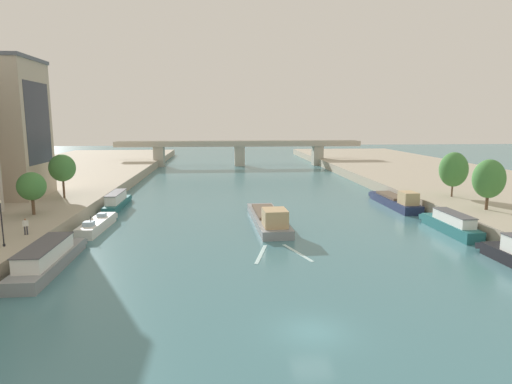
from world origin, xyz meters
The scene contains 17 objects.
ground_plane centered at (0.00, 0.00, 0.00)m, with size 400.00×400.00×0.00m, color #42757F.
quay_left centered at (-40.59, 55.00, 0.95)m, with size 36.00×170.00×1.90m, color #A89E89.
quay_right centered at (40.59, 55.00, 0.95)m, with size 36.00×170.00×1.90m, color #A89E89.
barge_midriver centered at (0.38, 27.61, 0.87)m, with size 4.15×17.49×2.96m.
wake_behind_barge centered at (0.12, 15.84, 0.01)m, with size 5.60×5.99×0.03m.
moored_boat_left_second centered at (-20.60, 13.06, 1.02)m, with size 2.78×13.35×2.44m.
moored_boat_left_far centered at (-20.18, 26.86, 0.63)m, with size 2.40×10.43×2.30m.
moored_boat_left_downstream centered at (-20.90, 40.05, 0.99)m, with size 1.99×11.98×2.39m.
moored_boat_right_end centered at (20.94, 22.07, 1.03)m, with size 2.14×11.15×2.47m.
moored_boat_right_midway centered at (20.71, 37.34, 0.90)m, with size 2.86×14.68×2.94m.
tree_left_midway centered at (-27.48, 27.23, 5.25)m, with size 3.22×3.22×5.01m.
tree_left_past_mid centered at (-27.76, 38.19, 6.20)m, with size 3.61×3.61×6.23m.
tree_right_by_lamp centered at (27.32, 25.47, 5.75)m, with size 3.79×3.79×6.26m.
tree_right_far centered at (27.93, 34.69, 5.86)m, with size 3.97×3.97×6.45m.
lamppost_left_bank centered at (-24.60, 13.97, 4.18)m, with size 0.28×0.28×4.15m.
bridge_far centered at (0.00, 98.58, 4.58)m, with size 69.19×4.40×7.03m.
person_on_quay centered at (-24.38, 17.89, 2.83)m, with size 0.47×0.35×1.62m.
Camera 1 is at (-5.52, -24.42, 12.88)m, focal length 30.29 mm.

